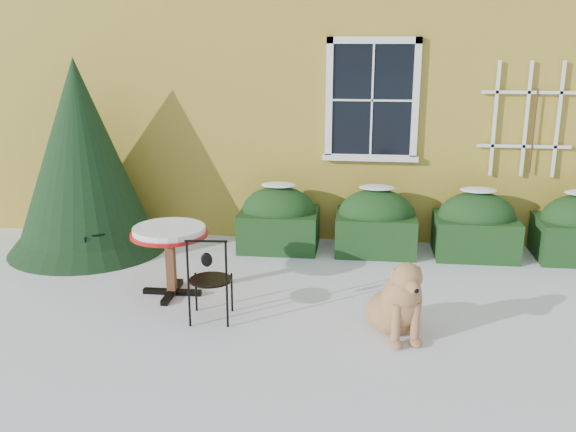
# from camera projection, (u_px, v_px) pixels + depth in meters

# --- Properties ---
(ground) EXTENTS (80.00, 80.00, 0.00)m
(ground) POSITION_uv_depth(u_px,v_px,m) (276.00, 331.00, 6.31)
(ground) COLOR white
(ground) RESTS_ON ground
(house) EXTENTS (12.40, 8.40, 6.40)m
(house) POSITION_uv_depth(u_px,v_px,m) (324.00, 12.00, 12.12)
(house) COLOR gold
(house) RESTS_ON ground
(hedge_row) EXTENTS (4.95, 0.80, 0.91)m
(hedge_row) POSITION_uv_depth(u_px,v_px,m) (425.00, 224.00, 8.46)
(hedge_row) COLOR black
(hedge_row) RESTS_ON ground
(evergreen_shrub) EXTENTS (2.10, 2.10, 2.55)m
(evergreen_shrub) POSITION_uv_depth(u_px,v_px,m) (83.00, 175.00, 8.47)
(evergreen_shrub) COLOR black
(evergreen_shrub) RESTS_ON ground
(bistro_table) EXTENTS (0.85, 0.85, 0.79)m
(bistro_table) POSITION_uv_depth(u_px,v_px,m) (169.00, 238.00, 7.03)
(bistro_table) COLOR black
(bistro_table) RESTS_ON ground
(patio_chair_near) EXTENTS (0.44, 0.43, 0.91)m
(patio_chair_near) POSITION_uv_depth(u_px,v_px,m) (210.00, 279.00, 6.44)
(patio_chair_near) COLOR black
(patio_chair_near) RESTS_ON ground
(patio_chair_far) EXTENTS (0.55, 0.54, 0.88)m
(patio_chair_far) POSITION_uv_depth(u_px,v_px,m) (94.00, 228.00, 8.16)
(patio_chair_far) COLOR black
(patio_chair_far) RESTS_ON ground
(dog) EXTENTS (0.68, 0.93, 0.83)m
(dog) POSITION_uv_depth(u_px,v_px,m) (399.00, 304.00, 6.13)
(dog) COLOR tan
(dog) RESTS_ON ground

